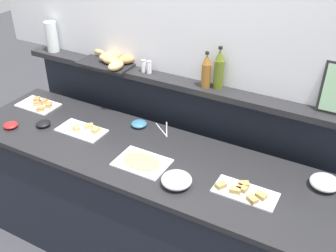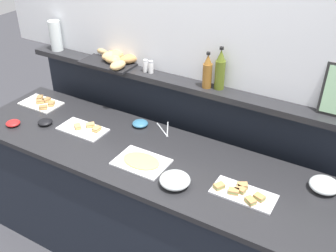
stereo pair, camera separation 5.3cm
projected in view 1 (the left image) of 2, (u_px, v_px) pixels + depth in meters
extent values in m
plane|color=#38383D|center=(182.00, 206.00, 3.44)|extent=(12.00, 12.00, 0.00)
cube|color=black|center=(143.00, 210.00, 2.76)|extent=(2.39, 0.66, 0.90)
cube|color=#232326|center=(140.00, 154.00, 2.51)|extent=(2.43, 0.70, 0.03)
cube|color=black|center=(179.00, 152.00, 3.07)|extent=(2.46, 0.08, 1.21)
cube|color=#232326|center=(177.00, 80.00, 2.71)|extent=(2.46, 0.22, 0.04)
cube|color=white|center=(81.00, 130.00, 2.70)|extent=(0.33, 0.18, 0.01)
cube|color=tan|center=(77.00, 129.00, 2.70)|extent=(0.07, 0.07, 0.01)
cube|color=#E5C666|center=(77.00, 128.00, 2.70)|extent=(0.07, 0.07, 0.01)
cube|color=tan|center=(76.00, 127.00, 2.69)|extent=(0.07, 0.07, 0.01)
cube|color=tan|center=(89.00, 127.00, 2.72)|extent=(0.07, 0.07, 0.01)
cube|color=#E5C666|center=(89.00, 126.00, 2.72)|extent=(0.07, 0.07, 0.01)
cube|color=tan|center=(89.00, 125.00, 2.71)|extent=(0.07, 0.07, 0.01)
cube|color=tan|center=(96.00, 131.00, 2.68)|extent=(0.04, 0.06, 0.01)
cube|color=#E5C666|center=(96.00, 130.00, 2.67)|extent=(0.04, 0.06, 0.01)
cube|color=tan|center=(96.00, 129.00, 2.67)|extent=(0.04, 0.06, 0.01)
cube|color=silver|center=(245.00, 193.00, 2.16)|extent=(0.34, 0.16, 0.01)
cube|color=#B7844C|center=(252.00, 200.00, 2.10)|extent=(0.07, 0.06, 0.01)
cube|color=#66994C|center=(252.00, 199.00, 2.09)|extent=(0.07, 0.06, 0.01)
cube|color=#B7844C|center=(253.00, 198.00, 2.09)|extent=(0.07, 0.06, 0.01)
cube|color=#B7844C|center=(235.00, 191.00, 2.16)|extent=(0.06, 0.05, 0.01)
cube|color=#66994C|center=(235.00, 190.00, 2.16)|extent=(0.06, 0.05, 0.01)
cube|color=#B7844C|center=(235.00, 189.00, 2.15)|extent=(0.06, 0.05, 0.01)
cube|color=#B7844C|center=(221.00, 186.00, 2.19)|extent=(0.06, 0.07, 0.01)
cube|color=#66994C|center=(221.00, 185.00, 2.19)|extent=(0.06, 0.07, 0.01)
cube|color=#B7844C|center=(221.00, 184.00, 2.19)|extent=(0.06, 0.07, 0.01)
cube|color=#B7844C|center=(261.00, 197.00, 2.12)|extent=(0.07, 0.05, 0.01)
cube|color=#66994C|center=(261.00, 196.00, 2.12)|extent=(0.07, 0.05, 0.01)
cube|color=#B7844C|center=(261.00, 195.00, 2.11)|extent=(0.07, 0.05, 0.01)
cube|color=#B7844C|center=(242.00, 190.00, 2.17)|extent=(0.06, 0.05, 0.01)
cube|color=#66994C|center=(242.00, 189.00, 2.17)|extent=(0.06, 0.05, 0.01)
cube|color=#B7844C|center=(242.00, 187.00, 2.16)|extent=(0.06, 0.05, 0.01)
cube|color=#B7844C|center=(244.00, 185.00, 2.20)|extent=(0.07, 0.06, 0.01)
cube|color=#66994C|center=(244.00, 184.00, 2.20)|extent=(0.07, 0.06, 0.01)
cube|color=#B7844C|center=(244.00, 183.00, 2.19)|extent=(0.07, 0.06, 0.01)
cube|color=white|center=(38.00, 105.00, 3.01)|extent=(0.30, 0.19, 0.01)
cube|color=#AD7A47|center=(49.00, 106.00, 2.98)|extent=(0.06, 0.07, 0.01)
cube|color=#E5C666|center=(49.00, 105.00, 2.97)|extent=(0.06, 0.07, 0.01)
cube|color=#AD7A47|center=(49.00, 104.00, 2.97)|extent=(0.06, 0.07, 0.01)
cube|color=#AD7A47|center=(44.00, 103.00, 3.02)|extent=(0.05, 0.06, 0.01)
cube|color=#E5C666|center=(44.00, 102.00, 3.02)|extent=(0.05, 0.06, 0.01)
cube|color=#AD7A47|center=(43.00, 101.00, 3.01)|extent=(0.05, 0.06, 0.01)
cube|color=#AD7A47|center=(37.00, 104.00, 3.00)|extent=(0.07, 0.07, 0.01)
cube|color=#E5C666|center=(37.00, 103.00, 3.00)|extent=(0.07, 0.07, 0.01)
cube|color=#AD7A47|center=(37.00, 102.00, 2.99)|extent=(0.07, 0.07, 0.01)
cube|color=#AD7A47|center=(41.00, 110.00, 2.92)|extent=(0.07, 0.07, 0.01)
cube|color=#E5C666|center=(41.00, 109.00, 2.92)|extent=(0.07, 0.07, 0.01)
cube|color=#AD7A47|center=(40.00, 108.00, 2.92)|extent=(0.07, 0.07, 0.01)
cube|color=#AD7A47|center=(37.00, 100.00, 3.05)|extent=(0.06, 0.07, 0.01)
cube|color=#E5C666|center=(37.00, 99.00, 3.05)|extent=(0.06, 0.07, 0.01)
cube|color=#AD7A47|center=(37.00, 98.00, 3.04)|extent=(0.06, 0.07, 0.01)
cube|color=white|center=(142.00, 163.00, 2.40)|extent=(0.31, 0.23, 0.01)
ellipsoid|color=#E5C666|center=(142.00, 161.00, 2.39)|extent=(0.24, 0.16, 0.01)
ellipsoid|color=silver|center=(177.00, 180.00, 2.21)|extent=(0.17, 0.17, 0.07)
ellipsoid|color=#599959|center=(177.00, 182.00, 2.22)|extent=(0.13, 0.13, 0.04)
ellipsoid|color=silver|center=(325.00, 182.00, 2.20)|extent=(0.16, 0.16, 0.07)
ellipsoid|color=white|center=(324.00, 184.00, 2.20)|extent=(0.13, 0.13, 0.04)
ellipsoid|color=black|center=(43.00, 124.00, 2.75)|extent=(0.10, 0.10, 0.04)
ellipsoid|color=red|center=(11.00, 125.00, 2.74)|extent=(0.10, 0.10, 0.03)
ellipsoid|color=teal|center=(139.00, 124.00, 2.75)|extent=(0.11, 0.11, 0.04)
cylinder|color=#B7BABF|center=(161.00, 130.00, 2.71)|extent=(0.15, 0.12, 0.01)
cylinder|color=#B7BABF|center=(167.00, 129.00, 2.72)|extent=(0.10, 0.16, 0.01)
sphere|color=#B7BABF|center=(167.00, 136.00, 2.64)|extent=(0.01, 0.01, 0.01)
cylinder|color=#56661E|center=(219.00, 74.00, 2.51)|extent=(0.06, 0.06, 0.19)
cone|color=#56661E|center=(220.00, 55.00, 2.44)|extent=(0.05, 0.05, 0.07)
cylinder|color=black|center=(221.00, 48.00, 2.42)|extent=(0.03, 0.03, 0.02)
cylinder|color=#8E5B23|center=(206.00, 75.00, 2.53)|extent=(0.06, 0.06, 0.16)
cone|color=#8E5B23|center=(207.00, 59.00, 2.48)|extent=(0.05, 0.05, 0.06)
cylinder|color=black|center=(207.00, 53.00, 2.46)|extent=(0.02, 0.02, 0.02)
cylinder|color=white|center=(144.00, 67.00, 2.76)|extent=(0.03, 0.03, 0.08)
cylinder|color=#B7BABF|center=(143.00, 61.00, 2.73)|extent=(0.03, 0.03, 0.01)
cylinder|color=white|center=(149.00, 68.00, 2.74)|extent=(0.03, 0.03, 0.08)
cylinder|color=#B7BABF|center=(149.00, 62.00, 2.72)|extent=(0.03, 0.03, 0.01)
cube|color=black|center=(108.00, 63.00, 2.90)|extent=(0.40, 0.26, 0.02)
ellipsoid|color=tan|center=(113.00, 56.00, 2.90)|extent=(0.14, 0.17, 0.07)
ellipsoid|color=#AD7A47|center=(110.00, 55.00, 2.92)|extent=(0.13, 0.15, 0.06)
ellipsoid|color=#B7844C|center=(127.00, 59.00, 2.85)|extent=(0.15, 0.17, 0.06)
ellipsoid|color=tan|center=(116.00, 66.00, 2.75)|extent=(0.10, 0.14, 0.06)
ellipsoid|color=tan|center=(101.00, 51.00, 2.99)|extent=(0.14, 0.10, 0.06)
ellipsoid|color=tan|center=(111.00, 60.00, 2.84)|extent=(0.14, 0.10, 0.05)
ellipsoid|color=tan|center=(109.00, 57.00, 2.88)|extent=(0.16, 0.17, 0.07)
ellipsoid|color=tan|center=(113.00, 60.00, 2.85)|extent=(0.14, 0.14, 0.05)
cylinder|color=silver|center=(52.00, 37.00, 3.05)|extent=(0.09, 0.09, 0.23)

